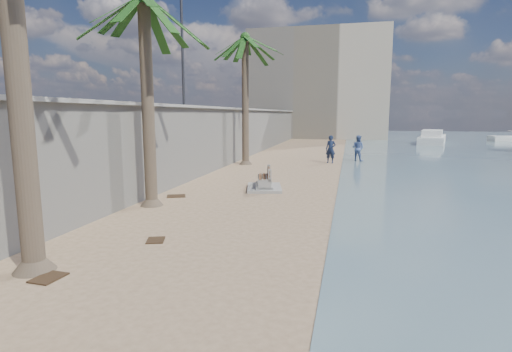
{
  "coord_description": "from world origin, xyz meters",
  "views": [
    {
      "loc": [
        2.43,
        -5.48,
        3.19
      ],
      "look_at": [
        -0.5,
        7.0,
        1.2
      ],
      "focal_mm": 28.0,
      "sensor_mm": 36.0,
      "label": 1
    }
  ],
  "objects_px": {
    "bench_far": "(264,180)",
    "palm_back": "(245,40)",
    "yacht_far": "(432,140)",
    "person_a": "(331,147)",
    "palm_mid": "(144,0)",
    "person_b": "(358,147)"
  },
  "relations": [
    {
      "from": "bench_far",
      "to": "palm_back",
      "type": "relative_size",
      "value": 0.27
    },
    {
      "from": "yacht_far",
      "to": "palm_back",
      "type": "bearing_deg",
      "value": 159.23
    },
    {
      "from": "bench_far",
      "to": "palm_back",
      "type": "distance_m",
      "value": 11.3
    },
    {
      "from": "bench_far",
      "to": "yacht_far",
      "type": "height_order",
      "value": "yacht_far"
    },
    {
      "from": "bench_far",
      "to": "person_a",
      "type": "relative_size",
      "value": 1.13
    },
    {
      "from": "palm_back",
      "to": "person_a",
      "type": "height_order",
      "value": "palm_back"
    },
    {
      "from": "palm_mid",
      "to": "palm_back",
      "type": "bearing_deg",
      "value": 88.72
    },
    {
      "from": "yacht_far",
      "to": "bench_far",
      "type": "bearing_deg",
      "value": 171.25
    },
    {
      "from": "palm_back",
      "to": "person_b",
      "type": "relative_size",
      "value": 4.47
    },
    {
      "from": "bench_far",
      "to": "palm_mid",
      "type": "bearing_deg",
      "value": -129.06
    },
    {
      "from": "person_a",
      "to": "yacht_far",
      "type": "bearing_deg",
      "value": 76.79
    },
    {
      "from": "palm_back",
      "to": "palm_mid",
      "type": "bearing_deg",
      "value": -91.28
    },
    {
      "from": "bench_far",
      "to": "person_a",
      "type": "distance_m",
      "value": 10.34
    },
    {
      "from": "palm_mid",
      "to": "palm_back",
      "type": "distance_m",
      "value": 12.08
    },
    {
      "from": "palm_back",
      "to": "person_b",
      "type": "bearing_deg",
      "value": 27.14
    },
    {
      "from": "bench_far",
      "to": "yacht_far",
      "type": "distance_m",
      "value": 33.39
    },
    {
      "from": "bench_far",
      "to": "palm_mid",
      "type": "height_order",
      "value": "palm_mid"
    },
    {
      "from": "bench_far",
      "to": "yacht_far",
      "type": "bearing_deg",
      "value": 68.15
    },
    {
      "from": "palm_mid",
      "to": "palm_back",
      "type": "height_order",
      "value": "palm_back"
    },
    {
      "from": "person_b",
      "to": "person_a",
      "type": "bearing_deg",
      "value": 68.98
    },
    {
      "from": "bench_far",
      "to": "palm_back",
      "type": "bearing_deg",
      "value": 110.02
    },
    {
      "from": "palm_back",
      "to": "yacht_far",
      "type": "distance_m",
      "value": 28.55
    }
  ]
}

